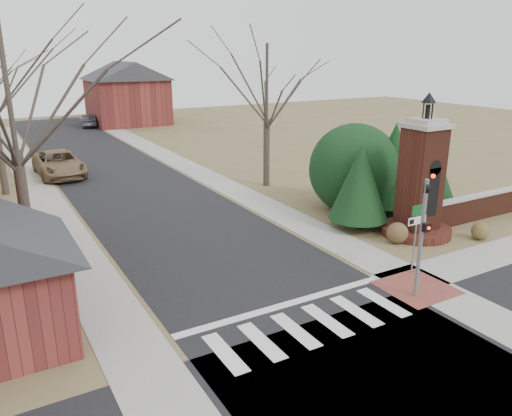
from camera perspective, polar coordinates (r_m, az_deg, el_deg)
ground at (r=15.50m, az=8.12°, el=-14.48°), size 120.00×120.00×0.00m
main_street at (r=34.25m, az=-14.98°, el=3.16°), size 8.00×70.00×0.01m
cross_street at (r=13.70m, az=16.29°, el=-19.85°), size 120.00×8.00×0.01m
crosswalk_zone at (r=16.03m, az=6.33°, el=-13.18°), size 8.00×2.20×0.02m
stop_bar at (r=17.09m, az=3.33°, el=-11.00°), size 8.00×0.35×0.02m
sidewalk_right_main at (r=35.87m, az=-6.95°, el=4.28°), size 2.00×60.00×0.02m
sidewalk_left at (r=33.37m, az=-23.59°, el=1.91°), size 2.00×60.00×0.02m
curb_apron at (r=19.08m, az=17.86°, el=-8.68°), size 2.40×2.40×0.02m
traffic_signal_pole at (r=17.51m, az=18.54°, el=-2.00°), size 0.28×0.41×4.50m
sign_post at (r=19.51m, az=17.86°, el=-1.92°), size 0.90×0.07×2.75m
brick_gate_monument at (r=23.81m, az=18.21°, el=2.05°), size 3.20×3.20×6.47m
brick_garden_wall at (r=27.63m, az=24.22°, el=0.20°), size 7.50×0.50×1.30m
house_distant_right at (r=60.61m, az=-14.56°, el=12.74°), size 8.80×8.80×7.30m
evergreen_near at (r=23.90m, az=11.79°, el=2.96°), size 2.80×2.80×4.10m
evergreen_mid at (r=26.90m, az=15.45°, el=4.97°), size 3.40×3.40×4.70m
evergreen_far at (r=27.85m, az=19.70°, el=3.50°), size 2.40×2.40×3.30m
evergreen_mass at (r=26.86m, az=11.18°, el=4.82°), size 4.80×4.80×4.80m
bare_tree_0 at (r=19.26m, az=-26.87°, el=14.33°), size 8.05×8.05×11.15m
bare_tree_3 at (r=30.64m, az=1.26°, el=14.78°), size 7.00×7.00×9.70m
pickup_truck at (r=36.51m, az=-21.59°, el=4.73°), size 2.93×6.09×1.67m
distant_car at (r=59.58m, az=-18.56°, el=9.45°), size 2.14×4.34×1.37m
dry_shrub_left at (r=22.93m, az=15.85°, el=-2.75°), size 0.95×0.95×0.95m
dry_shrub_right at (r=24.69m, az=24.26°, el=-2.41°), size 0.80×0.80×0.80m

